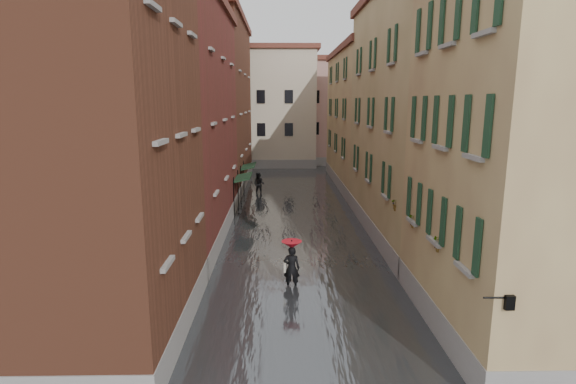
{
  "coord_description": "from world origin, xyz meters",
  "views": [
    {
      "loc": [
        -0.97,
        -15.63,
        7.6
      ],
      "look_at": [
        -0.56,
        6.86,
        3.0
      ],
      "focal_mm": 28.0,
      "sensor_mm": 36.0,
      "label": 1
    }
  ],
  "objects": [
    {
      "name": "ground",
      "position": [
        0.0,
        0.0,
        0.0
      ],
      "size": [
        120.0,
        120.0,
        0.0
      ],
      "primitive_type": "plane",
      "color": "#565658",
      "rests_on": "ground"
    },
    {
      "name": "floodwater",
      "position": [
        0.0,
        13.0,
        0.1
      ],
      "size": [
        10.0,
        60.0,
        0.2
      ],
      "primitive_type": "cube",
      "color": "#484B4F",
      "rests_on": "ground"
    },
    {
      "name": "building_left_near",
      "position": [
        -7.0,
        -2.0,
        6.5
      ],
      "size": [
        6.0,
        8.0,
        13.0
      ],
      "primitive_type": "cube",
      "color": "brown",
      "rests_on": "ground"
    },
    {
      "name": "building_left_mid",
      "position": [
        -7.0,
        9.0,
        6.25
      ],
      "size": [
        6.0,
        14.0,
        12.5
      ],
      "primitive_type": "cube",
      "color": "maroon",
      "rests_on": "ground"
    },
    {
      "name": "building_left_far",
      "position": [
        -7.0,
        24.0,
        7.0
      ],
      "size": [
        6.0,
        16.0,
        14.0
      ],
      "primitive_type": "cube",
      "color": "brown",
      "rests_on": "ground"
    },
    {
      "name": "building_right_near",
      "position": [
        7.0,
        -2.0,
        5.75
      ],
      "size": [
        6.0,
        8.0,
        11.5
      ],
      "primitive_type": "cube",
      "color": "#8F6C4A",
      "rests_on": "ground"
    },
    {
      "name": "building_right_mid",
      "position": [
        7.0,
        9.0,
        6.5
      ],
      "size": [
        6.0,
        14.0,
        13.0
      ],
      "primitive_type": "cube",
      "color": "tan",
      "rests_on": "ground"
    },
    {
      "name": "building_right_far",
      "position": [
        7.0,
        24.0,
        5.75
      ],
      "size": [
        6.0,
        16.0,
        11.5
      ],
      "primitive_type": "cube",
      "color": "#8F6C4A",
      "rests_on": "ground"
    },
    {
      "name": "building_end_cream",
      "position": [
        -3.0,
        38.0,
        6.5
      ],
      "size": [
        12.0,
        9.0,
        13.0
      ],
      "primitive_type": "cube",
      "color": "beige",
      "rests_on": "ground"
    },
    {
      "name": "building_end_pink",
      "position": [
        6.0,
        40.0,
        6.0
      ],
      "size": [
        10.0,
        9.0,
        12.0
      ],
      "primitive_type": "cube",
      "color": "#A87D76",
      "rests_on": "ground"
    },
    {
      "name": "awning_near",
      "position": [
        -3.49,
        14.12,
        2.47
      ],
      "size": [
        1.09,
        3.02,
        2.8
      ],
      "color": "black",
      "rests_on": "ground"
    },
    {
      "name": "awning_far",
      "position": [
        -3.49,
        19.25,
        2.47
      ],
      "size": [
        1.09,
        2.96,
        2.8
      ],
      "color": "black",
      "rests_on": "ground"
    },
    {
      "name": "wall_lantern",
      "position": [
        4.33,
        -6.0,
        3.01
      ],
      "size": [
        0.71,
        0.22,
        0.35
      ],
      "color": "black",
      "rests_on": "ground"
    },
    {
      "name": "window_planters",
      "position": [
        4.12,
        0.48,
        3.51
      ],
      "size": [
        0.59,
        6.21,
        0.84
      ],
      "color": "brown",
      "rests_on": "ground"
    },
    {
      "name": "pedestrian_main",
      "position": [
        -0.51,
        1.6,
        1.19
      ],
      "size": [
        0.85,
        0.85,
        2.06
      ],
      "color": "black",
      "rests_on": "ground"
    },
    {
      "name": "pedestrian_far",
      "position": [
        -2.68,
        20.12,
        0.94
      ],
      "size": [
        1.08,
        0.95,
        1.89
      ],
      "primitive_type": "imported",
      "rotation": [
        0.0,
        0.0,
        -0.29
      ],
      "color": "#232326",
      "rests_on": "ground"
    }
  ]
}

